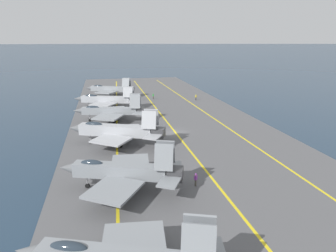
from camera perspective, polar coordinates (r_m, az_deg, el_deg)
ground_plane at (r=59.93m, az=1.36°, el=-1.53°), size 2000.00×2000.00×0.00m
carrier_deck at (r=59.87m, az=1.36°, el=-1.35°), size 170.47×41.82×0.40m
deck_stripe_foul_line at (r=63.41m, az=11.52°, el=-0.47°), size 153.40×3.01×0.01m
deck_stripe_centerline at (r=59.81m, az=1.36°, el=-1.17°), size 153.42×0.36×0.01m
deck_stripe_edge_line at (r=58.29m, az=-9.70°, el=-1.88°), size 153.25×7.91×0.01m
parked_jet_second at (r=37.06m, az=-8.62°, el=-8.49°), size 13.75×15.53×6.53m
parked_jet_third at (r=52.69m, az=-9.65°, el=-0.84°), size 12.26×17.34×6.54m
parked_jet_fourth at (r=67.86m, az=-10.72°, el=2.85°), size 13.05×16.35×6.35m
parked_jet_fifth at (r=81.22m, az=-11.53°, el=4.98°), size 12.62×17.46×5.90m
parked_jet_sixth at (r=97.13m, az=-10.88°, el=6.96°), size 12.55×16.02×6.15m
crew_yellow_vest at (r=91.01m, az=5.34°, el=5.51°), size 0.39×0.45×1.75m
crew_green_vest at (r=92.38m, az=-2.84°, el=5.74°), size 0.38×0.45×1.79m
crew_purple_vest at (r=38.55m, az=5.31°, el=-10.02°), size 0.44×0.46×1.72m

